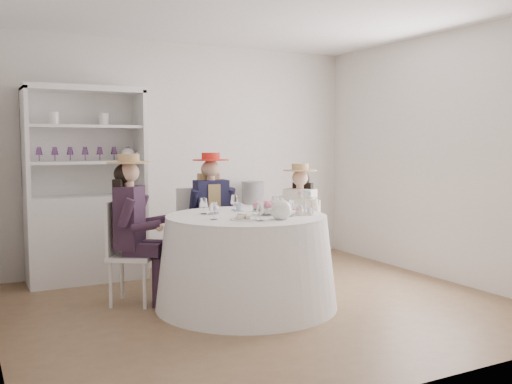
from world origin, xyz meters
name	(u,v)px	position (x,y,z in m)	size (l,w,h in m)	color
ground	(261,305)	(0.00, 0.00, 0.00)	(4.50, 4.50, 0.00)	brown
ceiling	(261,9)	(0.00, 0.00, 2.70)	(4.50, 4.50, 0.00)	white
wall_back	(184,156)	(0.00, 2.00, 1.35)	(4.50, 4.50, 0.00)	silver
wall_front	(418,169)	(0.00, -2.00, 1.35)	(4.50, 4.50, 0.00)	silver
wall_right	(442,157)	(2.25, 0.00, 1.35)	(4.50, 4.50, 0.00)	silver
tea_table	(246,261)	(-0.13, 0.05, 0.42)	(1.67, 1.67, 0.85)	white
hutch	(87,212)	(-1.23, 1.73, 0.75)	(1.30, 0.60, 2.11)	silver
side_table	(253,233)	(0.82, 1.75, 0.37)	(0.48, 0.48, 0.74)	silver
hatbox	(253,193)	(0.82, 1.75, 0.88)	(0.28, 0.28, 0.28)	black
guest_left	(132,220)	(-1.04, 0.60, 0.79)	(0.60, 0.56, 1.40)	silver
guest_mid	(212,208)	(-0.01, 1.11, 0.79)	(0.51, 0.53, 1.40)	silver
guest_right	(299,216)	(0.78, 0.60, 0.72)	(0.55, 0.52, 1.28)	silver
spare_chair	(193,228)	(-0.12, 1.40, 0.54)	(0.50, 0.50, 1.01)	silver
teacup_a	(214,211)	(-0.37, 0.23, 0.88)	(0.09, 0.09, 0.07)	white
teacup_b	(239,208)	(-0.06, 0.34, 0.88)	(0.07, 0.07, 0.07)	white
teacup_c	(257,208)	(0.09, 0.25, 0.88)	(0.09, 0.09, 0.07)	white
flower_bowl	(268,212)	(0.06, -0.02, 0.88)	(0.23, 0.23, 0.06)	white
flower_arrangement	(267,205)	(0.06, -0.01, 0.93)	(0.18, 0.18, 0.07)	pink
table_teapot	(281,210)	(0.01, -0.35, 0.93)	(0.26, 0.19, 0.20)	white
sandwich_plate	(244,218)	(-0.29, -0.22, 0.86)	(0.24, 0.24, 0.05)	white
cupcake_stand	(305,206)	(0.38, -0.15, 0.93)	(0.23, 0.23, 0.22)	white
stemware_set	(246,207)	(-0.13, 0.05, 0.92)	(0.85, 0.88, 0.15)	white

